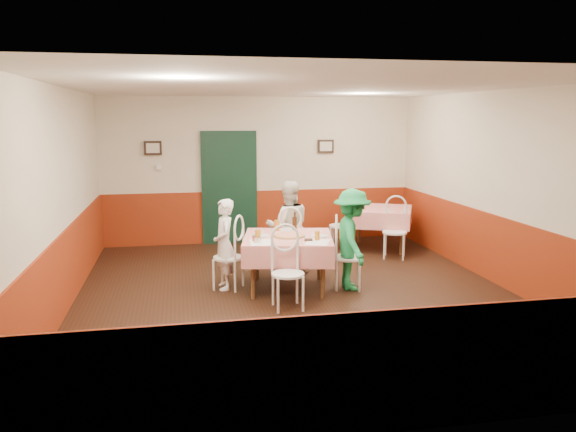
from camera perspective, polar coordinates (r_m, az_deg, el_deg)
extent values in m
plane|color=black|center=(7.80, 0.93, -8.01)|extent=(7.00, 7.00, 0.00)
plane|color=white|center=(7.43, 0.99, 13.00)|extent=(7.00, 7.00, 0.00)
cube|color=beige|center=(10.91, -2.88, 4.67)|extent=(6.00, 0.10, 2.80)
cube|color=beige|center=(4.18, 11.00, -4.17)|extent=(6.00, 0.10, 2.80)
cube|color=beige|center=(7.47, -22.19, 1.48)|extent=(0.10, 7.00, 2.80)
cube|color=beige|center=(8.62, 20.88, 2.61)|extent=(0.10, 7.00, 2.80)
cube|color=maroon|center=(11.02, -2.83, 0.00)|extent=(6.00, 0.03, 1.00)
cube|color=maroon|center=(4.50, 10.53, -15.31)|extent=(6.00, 0.03, 1.00)
cube|color=maroon|center=(7.64, -21.63, -5.21)|extent=(0.03, 7.00, 1.00)
cube|color=maroon|center=(8.76, 20.43, -3.24)|extent=(0.03, 7.00, 1.00)
cube|color=black|center=(10.83, -5.97, 2.73)|extent=(0.96, 0.06, 2.10)
cube|color=black|center=(10.73, -13.57, 6.73)|extent=(0.32, 0.03, 0.26)
cube|color=black|center=(11.09, 3.85, 7.08)|extent=(0.32, 0.03, 0.26)
cube|color=white|center=(10.75, -12.95, 4.89)|extent=(0.10, 0.03, 0.10)
cube|color=red|center=(7.98, 0.00, -4.78)|extent=(1.43, 1.43, 0.77)
cube|color=red|center=(10.56, 9.27, -1.25)|extent=(1.49, 1.49, 0.77)
cylinder|color=#B74723|center=(7.87, 0.15, -2.00)|extent=(0.50, 0.50, 0.03)
cylinder|color=white|center=(7.90, -2.84, -2.02)|extent=(0.29, 0.29, 0.01)
cylinder|color=white|center=(7.90, 3.18, -2.03)|extent=(0.29, 0.29, 0.01)
cylinder|color=white|center=(8.31, -0.04, -1.41)|extent=(0.29, 0.29, 0.01)
cylinder|color=#BF7219|center=(7.62, -3.08, -1.97)|extent=(0.09, 0.09, 0.15)
cylinder|color=#BF7219|center=(7.65, 2.99, -2.00)|extent=(0.08, 0.08, 0.12)
cylinder|color=#BF7219|center=(8.28, -1.15, -0.97)|extent=(0.10, 0.10, 0.15)
cylinder|color=#381C0A|center=(8.28, 0.67, -0.64)|extent=(0.08, 0.08, 0.25)
cylinder|color=silver|center=(7.47, -3.33, -2.43)|extent=(0.04, 0.04, 0.09)
cylinder|color=silver|center=(7.46, -2.97, -2.44)|extent=(0.04, 0.04, 0.09)
cylinder|color=#B23319|center=(7.57, -3.50, -2.27)|extent=(0.04, 0.04, 0.09)
cube|color=white|center=(7.51, -2.73, -2.70)|extent=(0.32, 0.42, 0.00)
cube|color=white|center=(7.53, 3.03, -2.66)|extent=(0.43, 0.49, 0.00)
cube|color=black|center=(7.62, 2.10, -2.43)|extent=(0.13, 0.11, 0.02)
imported|color=gray|center=(7.97, -6.49, -2.88)|extent=(0.33, 0.48, 1.29)
imported|color=gray|center=(8.78, 0.02, -1.09)|extent=(0.72, 0.57, 1.44)
imported|color=gray|center=(7.95, 6.51, -2.38)|extent=(0.60, 0.96, 1.43)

